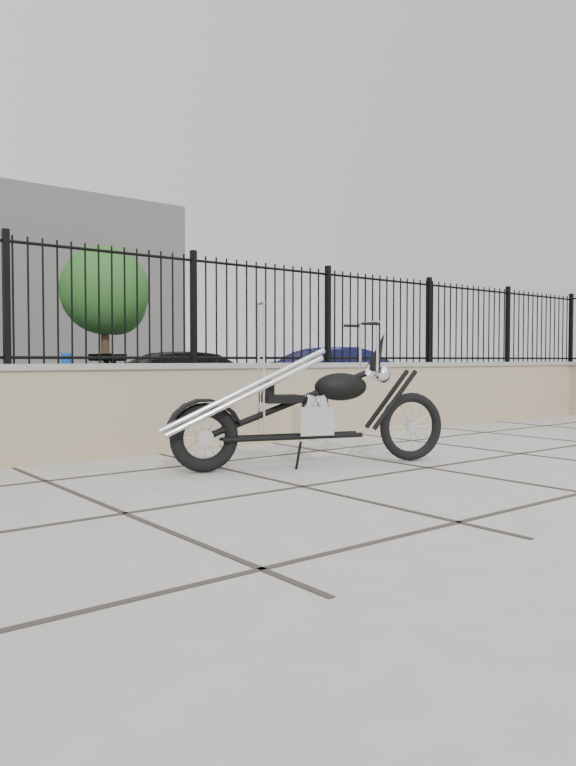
# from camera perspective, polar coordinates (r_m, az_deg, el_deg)

# --- Properties ---
(ground_plane) EXTENTS (90.00, 90.00, 0.00)m
(ground_plane) POSITION_cam_1_polar(r_m,az_deg,el_deg) (6.47, 11.58, -6.97)
(ground_plane) COLOR #99968E
(ground_plane) RESTS_ON ground
(parking_lot) EXTENTS (30.00, 30.00, 0.00)m
(parking_lot) POSITION_cam_1_polar(r_m,az_deg,el_deg) (17.33, -22.00, -1.47)
(parking_lot) COLOR black
(parking_lot) RESTS_ON ground
(retaining_wall) EXTENTS (14.00, 0.36, 0.96)m
(retaining_wall) POSITION_cam_1_polar(r_m,az_deg,el_deg) (8.24, -1.86, -1.65)
(retaining_wall) COLOR gray
(retaining_wall) RESTS_ON ground_plane
(iron_fence) EXTENTS (14.00, 0.08, 1.20)m
(iron_fence) POSITION_cam_1_polar(r_m,az_deg,el_deg) (8.24, -1.87, 5.87)
(iron_fence) COLOR black
(iron_fence) RESTS_ON retaining_wall
(chopper_motorcycle) EXTENTS (2.59, 1.28, 1.55)m
(chopper_motorcycle) POSITION_cam_1_polar(r_m,az_deg,el_deg) (6.34, 1.69, -0.07)
(chopper_motorcycle) COLOR black
(chopper_motorcycle) RESTS_ON ground_plane
(car_black) EXTENTS (4.10, 1.98, 1.15)m
(car_black) POSITION_cam_1_polar(r_m,az_deg,el_deg) (13.13, -7.24, 0.11)
(car_black) COLOR black
(car_black) RESTS_ON parking_lot
(car_blue) EXTENTS (4.08, 2.15, 1.28)m
(car_blue) POSITION_cam_1_polar(r_m,az_deg,el_deg) (16.19, 4.99, 0.70)
(car_blue) COLOR #0F1138
(car_blue) RESTS_ON parking_lot
(bollard_a) EXTENTS (0.14, 0.14, 1.09)m
(bollard_a) POSITION_cam_1_polar(r_m,az_deg,el_deg) (9.58, -17.99, -0.85)
(bollard_a) COLOR #0B5AAF
(bollard_a) RESTS_ON ground_plane
(bollard_b) EXTENTS (0.14, 0.14, 1.05)m
(bollard_b) POSITION_cam_1_polar(r_m,az_deg,el_deg) (12.21, 1.43, -0.25)
(bollard_b) COLOR blue
(bollard_b) RESTS_ON ground_plane
(bollard_c) EXTENTS (0.13, 0.13, 0.93)m
(bollard_c) POSITION_cam_1_polar(r_m,az_deg,el_deg) (13.73, 11.29, -0.29)
(bollard_c) COLOR #0B5BA9
(bollard_c) RESTS_ON ground_plane
(tree_right) EXTENTS (2.81, 2.81, 4.74)m
(tree_right) POSITION_cam_1_polar(r_m,az_deg,el_deg) (22.57, -15.07, 7.81)
(tree_right) COLOR #382619
(tree_right) RESTS_ON ground_plane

